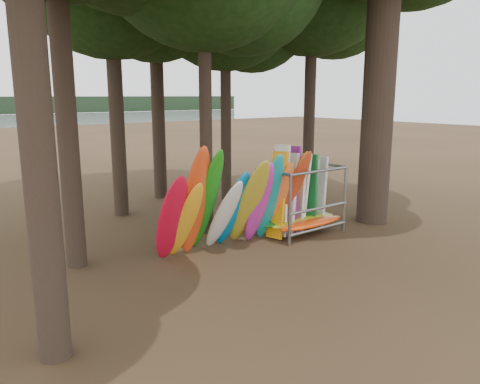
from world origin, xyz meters
TOP-DOWN VIEW (x-y plane):
  - ground at (0.00, 0.00)m, footprint 120.00×120.00m
  - kayak_row at (-1.28, 0.57)m, footprint 5.38×2.10m
  - storage_rack at (1.15, 0.57)m, footprint 3.09×1.52m

SIDE VIEW (x-z plane):
  - ground at x=0.00m, z-range 0.00..0.00m
  - storage_rack at x=1.15m, z-range -0.42..2.44m
  - kayak_row at x=-1.28m, z-range -0.30..2.91m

